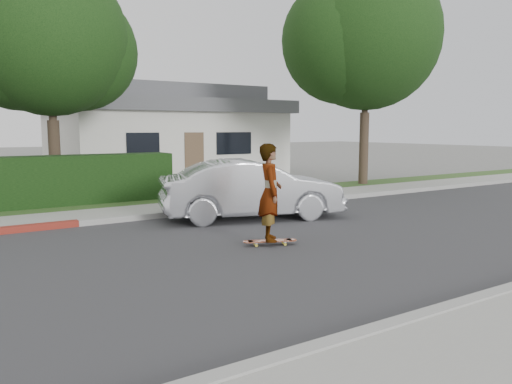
# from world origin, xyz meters

# --- Properties ---
(ground) EXTENTS (120.00, 120.00, 0.00)m
(ground) POSITION_xyz_m (0.00, 0.00, 0.00)
(ground) COLOR slate
(ground) RESTS_ON ground
(road) EXTENTS (60.00, 8.00, 0.01)m
(road) POSITION_xyz_m (0.00, 0.00, 0.01)
(road) COLOR #2D2D30
(road) RESTS_ON ground
(curb_far) EXTENTS (60.00, 0.20, 0.15)m
(curb_far) POSITION_xyz_m (0.00, 4.10, 0.07)
(curb_far) COLOR #9E9E99
(curb_far) RESTS_ON ground
(sidewalk_far) EXTENTS (60.00, 1.60, 0.12)m
(sidewalk_far) POSITION_xyz_m (0.00, 5.00, 0.06)
(sidewalk_far) COLOR gray
(sidewalk_far) RESTS_ON ground
(planting_strip) EXTENTS (60.00, 1.60, 0.10)m
(planting_strip) POSITION_xyz_m (0.00, 6.60, 0.05)
(planting_strip) COLOR #2D4C1E
(planting_strip) RESTS_ON ground
(tree_center) EXTENTS (5.66, 4.84, 7.44)m
(tree_center) POSITION_xyz_m (1.49, 9.19, 4.90)
(tree_center) COLOR #33261C
(tree_center) RESTS_ON ground
(tree_right) EXTENTS (6.32, 5.60, 8.56)m
(tree_right) POSITION_xyz_m (12.49, 6.69, 5.63)
(tree_right) COLOR #33261C
(tree_right) RESTS_ON ground
(house) EXTENTS (10.60, 8.60, 4.30)m
(house) POSITION_xyz_m (8.00, 16.00, 2.10)
(house) COLOR beige
(house) RESTS_ON ground
(skateboard) EXTENTS (1.06, 0.60, 0.10)m
(skateboard) POSITION_xyz_m (3.67, 0.10, 0.09)
(skateboard) COLOR gold
(skateboard) RESTS_ON ground
(skateboarder) EXTENTS (0.71, 0.81, 1.87)m
(skateboarder) POSITION_xyz_m (3.67, 0.10, 1.04)
(skateboarder) COLOR white
(skateboarder) RESTS_ON skateboard
(car_silver) EXTENTS (4.79, 2.83, 1.49)m
(car_silver) POSITION_xyz_m (4.93, 2.77, 0.75)
(car_silver) COLOR silver
(car_silver) RESTS_ON ground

